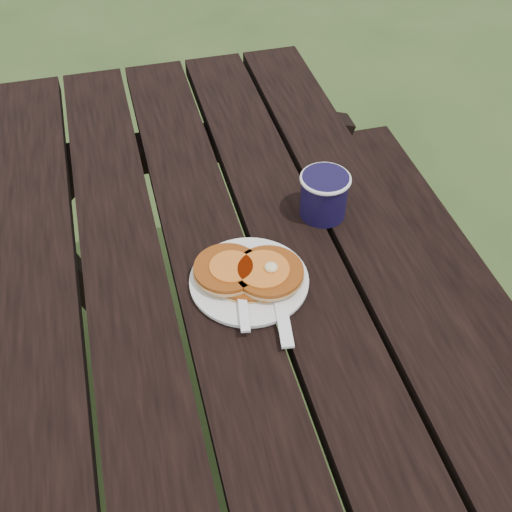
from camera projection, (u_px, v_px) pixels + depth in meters
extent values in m
cube|color=black|center=(237.00, 351.00, 1.01)|extent=(0.75, 1.80, 0.04)
cube|color=black|center=(500.00, 381.00, 1.33)|extent=(0.25, 1.80, 0.04)
cylinder|color=white|center=(249.00, 281.00, 1.09)|extent=(0.25, 0.25, 0.01)
cylinder|color=#964411|center=(248.00, 276.00, 1.08)|extent=(0.11, 0.11, 0.01)
cylinder|color=#964411|center=(227.00, 269.00, 1.07)|extent=(0.11, 0.11, 0.01)
cylinder|color=#964411|center=(269.00, 272.00, 1.07)|extent=(0.12, 0.12, 0.01)
cylinder|color=#C9621C|center=(263.00, 269.00, 1.06)|extent=(0.09, 0.09, 0.00)
ellipsoid|color=#F4E59E|center=(271.00, 267.00, 1.06)|extent=(0.02, 0.02, 0.01)
cube|color=white|center=(280.00, 303.00, 1.04)|extent=(0.05, 0.18, 0.00)
cylinder|color=black|center=(324.00, 196.00, 1.18)|extent=(0.09, 0.09, 0.09)
torus|color=white|center=(326.00, 179.00, 1.16)|extent=(0.09, 0.09, 0.01)
cylinder|color=black|center=(326.00, 179.00, 1.16)|extent=(0.08, 0.08, 0.01)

